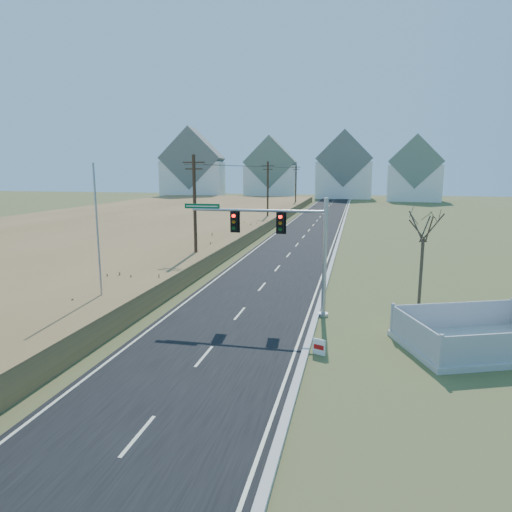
{
  "coord_description": "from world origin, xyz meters",
  "views": [
    {
      "loc": [
        6.1,
        -19.25,
        7.82
      ],
      "look_at": [
        1.02,
        3.57,
        3.4
      ],
      "focal_mm": 32.0,
      "sensor_mm": 36.0,
      "label": 1
    }
  ],
  "objects_px": {
    "traffic_signal_mast": "(291,242)",
    "bare_tree": "(424,224)",
    "fence_enclosure": "(479,342)",
    "open_sign": "(319,347)",
    "flagpole": "(99,258)"
  },
  "relations": [
    {
      "from": "fence_enclosure",
      "to": "bare_tree",
      "type": "bearing_deg",
      "value": 85.18
    },
    {
      "from": "traffic_signal_mast",
      "to": "flagpole",
      "type": "relative_size",
      "value": 0.98
    },
    {
      "from": "open_sign",
      "to": "bare_tree",
      "type": "bearing_deg",
      "value": 79.84
    },
    {
      "from": "fence_enclosure",
      "to": "bare_tree",
      "type": "relative_size",
      "value": 1.3
    },
    {
      "from": "flagpole",
      "to": "open_sign",
      "type": "bearing_deg",
      "value": -12.0
    },
    {
      "from": "fence_enclosure",
      "to": "bare_tree",
      "type": "distance_m",
      "value": 7.81
    },
    {
      "from": "open_sign",
      "to": "flagpole",
      "type": "bearing_deg",
      "value": -171.11
    },
    {
      "from": "traffic_signal_mast",
      "to": "fence_enclosure",
      "type": "bearing_deg",
      "value": -19.17
    },
    {
      "from": "fence_enclosure",
      "to": "flagpole",
      "type": "height_order",
      "value": "flagpole"
    },
    {
      "from": "traffic_signal_mast",
      "to": "flagpole",
      "type": "height_order",
      "value": "flagpole"
    },
    {
      "from": "traffic_signal_mast",
      "to": "bare_tree",
      "type": "relative_size",
      "value": 1.35
    },
    {
      "from": "traffic_signal_mast",
      "to": "fence_enclosure",
      "type": "height_order",
      "value": "traffic_signal_mast"
    },
    {
      "from": "traffic_signal_mast",
      "to": "open_sign",
      "type": "xyz_separation_m",
      "value": [
        2.06,
        -5.39,
        -3.63
      ]
    },
    {
      "from": "fence_enclosure",
      "to": "flagpole",
      "type": "distance_m",
      "value": 18.86
    },
    {
      "from": "traffic_signal_mast",
      "to": "open_sign",
      "type": "relative_size",
      "value": 11.36
    }
  ]
}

